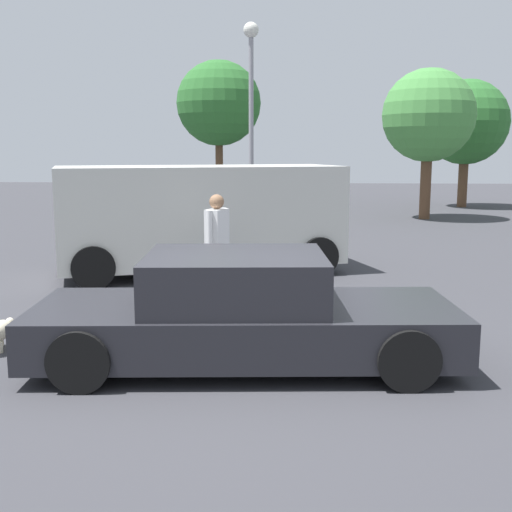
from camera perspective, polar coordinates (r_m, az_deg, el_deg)
The scene contains 8 objects.
ground_plane at distance 7.27m, azimuth -3.13°, elevation -9.69°, with size 80.00×80.00×0.00m, color #38383D.
sedan_foreground at distance 7.13m, azimuth -1.25°, elevation -5.23°, with size 4.79×2.17×1.26m.
van_white at distance 12.43m, azimuth -5.07°, elevation 3.67°, with size 5.76×3.74×2.08m.
pedestrian at distance 10.06m, azimuth -3.52°, elevation 1.66°, with size 0.37×0.54×1.70m.
light_post_near at distance 18.93m, azimuth -0.44°, elevation 14.70°, with size 0.44×0.44×5.99m.
tree_back_left at distance 28.32m, azimuth 18.35°, elevation 11.32°, with size 3.51×3.51×5.30m.
tree_back_center at distance 29.70m, azimuth -3.37°, elevation 13.52°, with size 3.84×3.84×6.41m.
tree_back_right at distance 22.98m, azimuth 15.25°, elevation 12.05°, with size 3.17×3.17×5.15m.
Camera 1 is at (0.82, -6.81, 2.39)m, focal length 44.49 mm.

